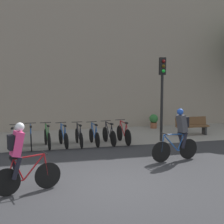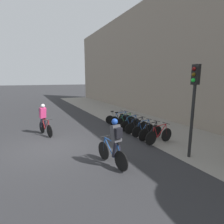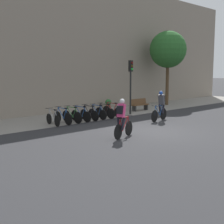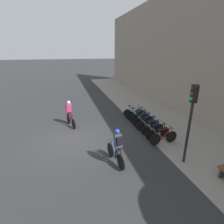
{
  "view_description": "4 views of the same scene",
  "coord_description": "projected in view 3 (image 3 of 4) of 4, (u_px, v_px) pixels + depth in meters",
  "views": [
    {
      "loc": [
        -1.88,
        -7.77,
        2.92
      ],
      "look_at": [
        0.88,
        3.21,
        1.59
      ],
      "focal_mm": 50.0,
      "sensor_mm": 36.0,
      "label": 1
    },
    {
      "loc": [
        8.21,
        -0.84,
        3.14
      ],
      "look_at": [
        0.1,
        3.23,
        1.44
      ],
      "focal_mm": 28.0,
      "sensor_mm": 36.0,
      "label": 2
    },
    {
      "loc": [
        -12.02,
        -9.65,
        3.05
      ],
      "look_at": [
        -0.84,
        2.17,
        0.85
      ],
      "focal_mm": 50.0,
      "sensor_mm": 36.0,
      "label": 3
    },
    {
      "loc": [
        9.5,
        -0.13,
        5.03
      ],
      "look_at": [
        0.47,
        2.35,
        1.69
      ],
      "focal_mm": 28.0,
      "sensor_mm": 36.0,
      "label": 4
    }
  ],
  "objects": [
    {
      "name": "street_tree_0",
      "position": [
        168.0,
        50.0,
        26.94
      ],
      "size": [
        3.18,
        3.18,
        6.41
      ],
      "color": "#4C3823",
      "rests_on": "ground"
    },
    {
      "name": "cyclist_grey",
      "position": [
        161.0,
        105.0,
        18.8
      ],
      "size": [
        1.81,
        0.54,
        1.8
      ],
      "color": "black",
      "rests_on": "ground"
    },
    {
      "name": "potted_plant",
      "position": [
        108.0,
        103.0,
        24.55
      ],
      "size": [
        0.48,
        0.48,
        0.78
      ],
      "color": "brown",
      "rests_on": "ground"
    },
    {
      "name": "parked_bike_2",
      "position": [
        72.0,
        116.0,
        18.12
      ],
      "size": [
        0.46,
        1.68,
        0.98
      ],
      "color": "black",
      "rests_on": "ground"
    },
    {
      "name": "kerb_strip",
      "position": [
        73.0,
        117.0,
        20.4
      ],
      "size": [
        44.0,
        4.5,
        0.01
      ],
      "primitive_type": "cube",
      "color": "gray",
      "rests_on": "ground"
    },
    {
      "name": "building_facade",
      "position": [
        50.0,
        43.0,
        21.58
      ],
      "size": [
        44.0,
        0.6,
        9.88
      ],
      "primitive_type": "cube",
      "color": "gray",
      "rests_on": "ground"
    },
    {
      "name": "traffic_light_pole",
      "position": [
        131.0,
        77.0,
        21.26
      ],
      "size": [
        0.26,
        0.3,
        3.7
      ],
      "color": "black",
      "rests_on": "ground"
    },
    {
      "name": "parked_bike_3",
      "position": [
        81.0,
        115.0,
        18.56
      ],
      "size": [
        0.46,
        1.64,
        0.96
      ],
      "color": "black",
      "rests_on": "ground"
    },
    {
      "name": "parked_bike_1",
      "position": [
        63.0,
        117.0,
        17.68
      ],
      "size": [
        0.46,
        1.72,
        0.98
      ],
      "color": "black",
      "rests_on": "ground"
    },
    {
      "name": "ground",
      "position": [
        154.0,
        132.0,
        15.54
      ],
      "size": [
        200.0,
        200.0,
        0.0
      ],
      "primitive_type": "plane",
      "color": "#2B2B2D"
    },
    {
      "name": "parked_bike_5",
      "position": [
        97.0,
        113.0,
        19.44
      ],
      "size": [
        0.46,
        1.59,
        0.94
      ],
      "color": "black",
      "rests_on": "ground"
    },
    {
      "name": "parked_bike_0",
      "position": [
        53.0,
        119.0,
        17.24
      ],
      "size": [
        0.46,
        1.6,
        0.94
      ],
      "color": "black",
      "rests_on": "ground"
    },
    {
      "name": "parked_bike_4",
      "position": [
        89.0,
        114.0,
        19.0
      ],
      "size": [
        0.46,
        1.68,
        0.95
      ],
      "color": "black",
      "rests_on": "ground"
    },
    {
      "name": "parked_bike_6",
      "position": [
        105.0,
        112.0,
        19.88
      ],
      "size": [
        0.46,
        1.66,
        0.96
      ],
      "color": "black",
      "rests_on": "ground"
    },
    {
      "name": "parked_bike_7",
      "position": [
        112.0,
        111.0,
        20.32
      ],
      "size": [
        0.46,
        1.76,
        0.98
      ],
      "color": "black",
      "rests_on": "ground"
    },
    {
      "name": "cyclist_pink",
      "position": [
        122.0,
        118.0,
        13.91
      ],
      "size": [
        1.67,
        0.63,
        1.79
      ],
      "color": "black",
      "rests_on": "ground"
    },
    {
      "name": "bench",
      "position": [
        140.0,
        104.0,
        23.6
      ],
      "size": [
        1.65,
        0.44,
        0.89
      ],
      "color": "brown",
      "rests_on": "ground"
    }
  ]
}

